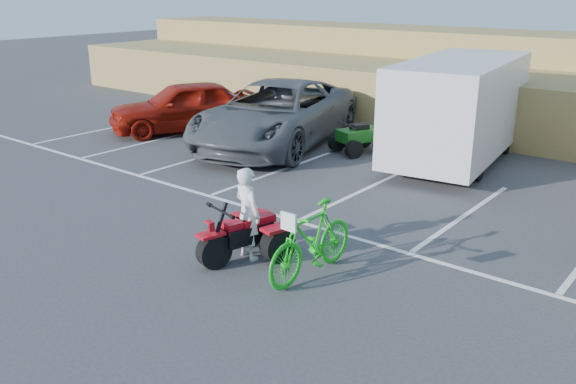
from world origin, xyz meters
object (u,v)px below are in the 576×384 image
Objects in this scene: red_trike_atv at (242,259)px; quad_atv_green at (359,152)px; red_car at (184,106)px; cargo_trailer at (459,107)px; quad_atv_blue at (275,158)px; rider at (248,213)px; grey_pickup at (276,114)px; green_dirt_bike at (311,241)px.

quad_atv_green is (-2.42, 7.89, 0.00)m from red_trike_atv.
red_trike_atv is at bearing -8.29° from red_car.
quad_atv_blue is (-4.23, -3.06, -1.57)m from cargo_trailer.
rider is 1.24× the size of quad_atv_blue.
rider is 8.72m from cargo_trailer.
rider is at bearing -49.95° from quad_atv_green.
rider is 0.24× the size of grey_pickup.
red_trike_atv is at bearing -167.25° from green_dirt_bike.
quad_atv_blue is at bearing 136.43° from green_dirt_bike.
red_car reaches higher than quad_atv_blue.
cargo_trailer reaches higher than green_dirt_bike.
quad_atv_green is (6.33, 1.30, -0.87)m from red_car.
quad_atv_blue is at bearing 18.96° from red_car.
red_trike_atv is 10.99m from red_car.
red_trike_atv is 0.89m from rider.
grey_pickup reaches higher than red_car.
cargo_trailer reaches higher than quad_atv_blue.
rider is 8.54m from grey_pickup.
grey_pickup is at bearing -39.80° from rider.
green_dirt_bike is at bearing -89.95° from cargo_trailer.
green_dirt_bike is 1.57× the size of quad_atv_blue.
rider is 10.90m from red_car.
red_trike_atv is at bearing -68.77° from grey_pickup.
red_car is at bearing -145.90° from quad_atv_green.
green_dirt_bike is 8.56m from quad_atv_green.
quad_atv_green is (-3.82, 7.63, -0.66)m from green_dirt_bike.
red_trike_atv is 8.97m from cargo_trailer.
red_trike_atv is at bearing -77.97° from quad_atv_blue.
grey_pickup is 1.92m from quad_atv_blue.
grey_pickup reaches higher than quad_atv_blue.
grey_pickup is 2.89m from quad_atv_green.
rider reaches higher than quad_atv_blue.
red_car is (-8.78, 6.45, -0.00)m from rider.
rider reaches higher than red_car.
red_trike_atv is 0.26× the size of cargo_trailer.
green_dirt_bike is (1.37, 0.12, -0.21)m from rider.
green_dirt_bike is at bearing -3.22° from red_car.
grey_pickup is at bearing 35.65° from red_car.
quad_atv_blue is (4.78, -0.82, -0.87)m from red_car.
cargo_trailer is at bearing 41.73° from quad_atv_green.
red_trike_atv is at bearing 90.00° from rider.
cargo_trailer is at bearing 42.67° from red_car.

